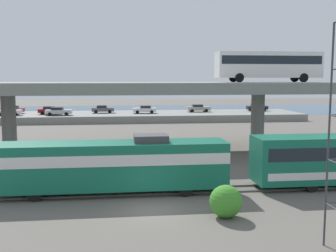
{
  "coord_description": "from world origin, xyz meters",
  "views": [
    {
      "loc": [
        -1.91,
        -24.45,
        8.21
      ],
      "look_at": [
        2.69,
        14.47,
        3.52
      ],
      "focal_mm": 43.56,
      "sensor_mm": 36.0,
      "label": 1
    }
  ],
  "objects_px": {
    "parked_car_1": "(9,111)",
    "parked_car_2": "(103,109)",
    "parked_car_7": "(50,110)",
    "parked_car_3": "(198,108)",
    "transit_bus_on_overpass": "(268,64)",
    "parked_car_6": "(145,109)",
    "parked_car_5": "(257,107)",
    "parked_car_0": "(58,111)",
    "parked_car_4": "(12,109)",
    "train_locomotive": "(100,164)"
  },
  "relations": [
    {
      "from": "parked_car_1",
      "to": "parked_car_2",
      "type": "distance_m",
      "value": 17.13
    },
    {
      "from": "parked_car_2",
      "to": "parked_car_7",
      "type": "height_order",
      "value": "same"
    },
    {
      "from": "parked_car_3",
      "to": "parked_car_1",
      "type": "bearing_deg",
      "value": -174.2
    },
    {
      "from": "transit_bus_on_overpass",
      "to": "parked_car_7",
      "type": "distance_m",
      "value": 45.6
    },
    {
      "from": "parked_car_3",
      "to": "parked_car_6",
      "type": "height_order",
      "value": "same"
    },
    {
      "from": "parked_car_2",
      "to": "parked_car_3",
      "type": "xyz_separation_m",
      "value": [
        19.06,
        0.43,
        0.0
      ]
    },
    {
      "from": "transit_bus_on_overpass",
      "to": "parked_car_3",
      "type": "xyz_separation_m",
      "value": [
        -1.15,
        35.52,
        -7.66
      ]
    },
    {
      "from": "parked_car_5",
      "to": "parked_car_0",
      "type": "bearing_deg",
      "value": -172.31
    },
    {
      "from": "parked_car_0",
      "to": "parked_car_3",
      "type": "height_order",
      "value": "same"
    },
    {
      "from": "parked_car_1",
      "to": "parked_car_4",
      "type": "distance_m",
      "value": 4.25
    },
    {
      "from": "transit_bus_on_overpass",
      "to": "parked_car_6",
      "type": "bearing_deg",
      "value": -70.1
    },
    {
      "from": "parked_car_5",
      "to": "parked_car_7",
      "type": "bearing_deg",
      "value": -176.07
    },
    {
      "from": "parked_car_1",
      "to": "parked_car_6",
      "type": "bearing_deg",
      "value": -176.27
    },
    {
      "from": "parked_car_1",
      "to": "parked_car_7",
      "type": "distance_m",
      "value": 7.19
    },
    {
      "from": "train_locomotive",
      "to": "parked_car_3",
      "type": "xyz_separation_m",
      "value": [
        17.15,
        52.26,
        -0.12
      ]
    },
    {
      "from": "train_locomotive",
      "to": "parked_car_7",
      "type": "bearing_deg",
      "value": -76.86
    },
    {
      "from": "train_locomotive",
      "to": "parked_car_6",
      "type": "height_order",
      "value": "train_locomotive"
    },
    {
      "from": "parked_car_2",
      "to": "parked_car_7",
      "type": "bearing_deg",
      "value": -170.59
    },
    {
      "from": "transit_bus_on_overpass",
      "to": "parked_car_1",
      "type": "distance_m",
      "value": 49.46
    },
    {
      "from": "parked_car_4",
      "to": "parked_car_3",
      "type": "bearing_deg",
      "value": 179.11
    },
    {
      "from": "parked_car_1",
      "to": "parked_car_6",
      "type": "height_order",
      "value": "same"
    },
    {
      "from": "train_locomotive",
      "to": "parked_car_7",
      "type": "distance_m",
      "value": 51.55
    },
    {
      "from": "parked_car_2",
      "to": "parked_car_4",
      "type": "bearing_deg",
      "value": 176.73
    },
    {
      "from": "parked_car_6",
      "to": "parked_car_7",
      "type": "relative_size",
      "value": 1.06
    },
    {
      "from": "parked_car_2",
      "to": "parked_car_4",
      "type": "distance_m",
      "value": 17.43
    },
    {
      "from": "parked_car_4",
      "to": "train_locomotive",
      "type": "bearing_deg",
      "value": 110.08
    },
    {
      "from": "parked_car_6",
      "to": "parked_car_4",
      "type": "bearing_deg",
      "value": -5.8
    },
    {
      "from": "parked_car_0",
      "to": "parked_car_5",
      "type": "relative_size",
      "value": 1.11
    },
    {
      "from": "parked_car_0",
      "to": "parked_car_4",
      "type": "height_order",
      "value": "same"
    },
    {
      "from": "parked_car_2",
      "to": "parked_car_7",
      "type": "distance_m",
      "value": 9.95
    },
    {
      "from": "parked_car_7",
      "to": "parked_car_6",
      "type": "bearing_deg",
      "value": 0.1
    },
    {
      "from": "parked_car_4",
      "to": "parked_car_6",
      "type": "relative_size",
      "value": 1.04
    },
    {
      "from": "train_locomotive",
      "to": "parked_car_3",
      "type": "distance_m",
      "value": 55.0
    },
    {
      "from": "parked_car_2",
      "to": "parked_car_0",
      "type": "bearing_deg",
      "value": -152.41
    },
    {
      "from": "parked_car_1",
      "to": "parked_car_2",
      "type": "height_order",
      "value": "same"
    },
    {
      "from": "parked_car_4",
      "to": "parked_car_7",
      "type": "distance_m",
      "value": 8.03
    },
    {
      "from": "parked_car_0",
      "to": "parked_car_6",
      "type": "bearing_deg",
      "value": 8.96
    },
    {
      "from": "transit_bus_on_overpass",
      "to": "parked_car_3",
      "type": "bearing_deg",
      "value": -88.15
    },
    {
      "from": "parked_car_2",
      "to": "parked_car_5",
      "type": "relative_size",
      "value": 1.01
    },
    {
      "from": "parked_car_1",
      "to": "parked_car_4",
      "type": "relative_size",
      "value": 0.96
    },
    {
      "from": "parked_car_4",
      "to": "parked_car_7",
      "type": "relative_size",
      "value": 1.11
    },
    {
      "from": "transit_bus_on_overpass",
      "to": "parked_car_4",
      "type": "height_order",
      "value": "transit_bus_on_overpass"
    },
    {
      "from": "parked_car_1",
      "to": "parked_car_4",
      "type": "bearing_deg",
      "value": -82.11
    },
    {
      "from": "parked_car_6",
      "to": "parked_car_5",
      "type": "bearing_deg",
      "value": -173.17
    },
    {
      "from": "parked_car_2",
      "to": "parked_car_1",
      "type": "bearing_deg",
      "value": -169.18
    },
    {
      "from": "transit_bus_on_overpass",
      "to": "parked_car_0",
      "type": "bearing_deg",
      "value": -47.83
    },
    {
      "from": "parked_car_0",
      "to": "parked_car_1",
      "type": "relative_size",
      "value": 1.05
    },
    {
      "from": "parked_car_2",
      "to": "parked_car_5",
      "type": "distance_m",
      "value": 31.6
    },
    {
      "from": "parked_car_4",
      "to": "parked_car_5",
      "type": "distance_m",
      "value": 48.98
    },
    {
      "from": "parked_car_5",
      "to": "parked_car_1",
      "type": "bearing_deg",
      "value": -174.77
    }
  ]
}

